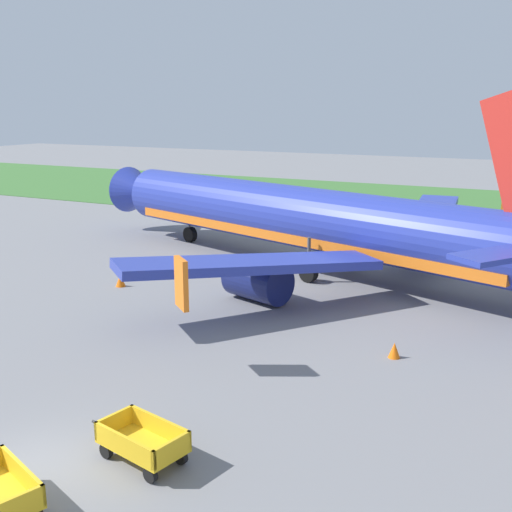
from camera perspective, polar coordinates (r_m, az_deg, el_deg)
The scene contains 6 objects.
ground_plane at distance 19.14m, azimuth -19.64°, elevation -18.00°, with size 220.00×220.00×0.00m, color slate.
grass_strip at distance 64.87m, azimuth 15.05°, elevation 4.63°, with size 220.00×28.00×0.06m, color #3D7033.
airplane at distance 37.27m, azimuth 5.33°, elevation 3.26°, with size 36.79×29.90×11.34m.
baggage_cart_third_in_row at distance 18.48m, azimuth -10.43°, elevation -16.43°, with size 3.63×1.92×1.07m.
traffic_cone_near_plane at distance 35.12m, azimuth -12.37°, elevation -2.19°, with size 0.54×0.54×0.71m, color orange.
traffic_cone_mid_apron at distance 25.52m, azimuth 12.61°, elevation -8.46°, with size 0.48×0.48×0.63m, color orange.
Camera 1 is at (12.21, -10.98, 9.83)m, focal length 43.46 mm.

